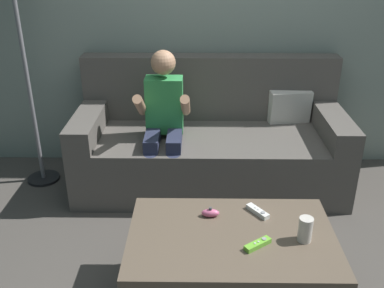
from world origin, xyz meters
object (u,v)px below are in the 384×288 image
(person_seated_on_couch, at_px, (164,119))
(game_remote_lime_near_edge, at_px, (258,244))
(game_remote_white_far_corner, at_px, (258,211))
(soda_can, at_px, (305,229))
(coffee_table, at_px, (231,245))
(couch, at_px, (211,144))
(nunchuk_pink, at_px, (210,213))

(person_seated_on_couch, xyz_separation_m, game_remote_lime_near_edge, (0.51, -1.14, -0.16))
(game_remote_white_far_corner, height_order, soda_can, soda_can)
(coffee_table, distance_m, game_remote_white_far_corner, 0.24)
(soda_can, bearing_deg, couch, 107.42)
(couch, bearing_deg, coffee_table, -86.87)
(soda_can, bearing_deg, person_seated_on_couch, 123.84)
(person_seated_on_couch, relative_size, soda_can, 8.44)
(coffee_table, height_order, soda_can, soda_can)
(person_seated_on_couch, bearing_deg, soda_can, -56.16)
(coffee_table, distance_m, soda_can, 0.36)
(couch, distance_m, game_remote_lime_near_edge, 1.35)
(nunchuk_pink, height_order, game_remote_white_far_corner, nunchuk_pink)
(person_seated_on_couch, relative_size, game_remote_white_far_corner, 7.67)
(coffee_table, bearing_deg, game_remote_lime_near_edge, -37.32)
(nunchuk_pink, distance_m, soda_can, 0.47)
(game_remote_white_far_corner, bearing_deg, game_remote_lime_near_edge, -96.82)
(game_remote_white_far_corner, distance_m, soda_can, 0.29)
(couch, xyz_separation_m, nunchuk_pink, (-0.03, -1.09, 0.13))
(couch, bearing_deg, soda_can, -72.58)
(couch, relative_size, nunchuk_pink, 21.10)
(game_remote_lime_near_edge, xyz_separation_m, soda_can, (0.22, 0.05, 0.05))
(nunchuk_pink, bearing_deg, game_remote_lime_near_edge, -48.41)
(nunchuk_pink, xyz_separation_m, game_remote_white_far_corner, (0.24, 0.03, -0.01))
(game_remote_white_far_corner, bearing_deg, couch, 101.28)
(soda_can, bearing_deg, nunchuk_pink, 156.46)
(couch, relative_size, coffee_table, 1.93)
(game_remote_lime_near_edge, distance_m, soda_can, 0.23)
(couch, distance_m, coffee_table, 1.25)
(coffee_table, relative_size, game_remote_lime_near_edge, 7.33)
(person_seated_on_couch, bearing_deg, coffee_table, -69.38)
(game_remote_lime_near_edge, bearing_deg, coffee_table, 142.68)
(person_seated_on_couch, xyz_separation_m, game_remote_white_far_corner, (0.54, -0.87, -0.16))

